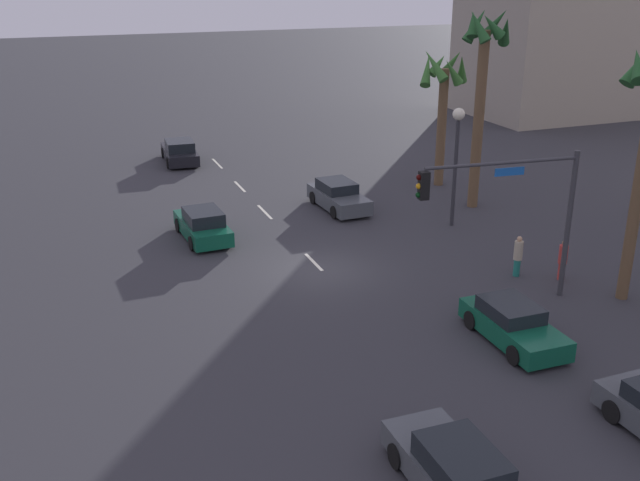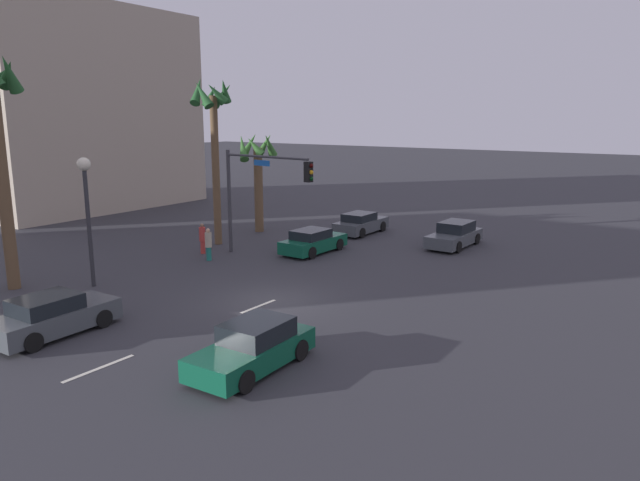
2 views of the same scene
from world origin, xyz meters
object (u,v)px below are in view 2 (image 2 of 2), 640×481
at_px(car_0, 455,235).
at_px(traffic_signal, 257,185).
at_px(car_2, 253,348).
at_px(pedestrian_0, 208,244).
at_px(car_4, 361,224).
at_px(palm_tree_1, 257,163).
at_px(car_3, 53,316).
at_px(building_2, 75,110).
at_px(car_5, 313,242).
at_px(pedestrian_1, 202,238).
at_px(palm_tree_2, 213,122).
at_px(streetlamp, 86,196).

distance_m(car_0, traffic_signal, 11.59).
bearing_deg(car_2, pedestrian_0, 51.27).
bearing_deg(pedestrian_0, car_4, -13.81).
relative_size(traffic_signal, palm_tree_1, 0.96).
xyz_separation_m(car_3, building_2, (17.59, 25.38, 7.06)).
bearing_deg(car_4, car_0, -91.45).
bearing_deg(car_4, pedestrian_0, 166.19).
bearing_deg(car_4, building_2, 97.86).
bearing_deg(palm_tree_1, car_3, -159.96).
distance_m(car_5, pedestrian_0, 5.59).
distance_m(car_0, pedestrian_1, 14.01).
bearing_deg(car_4, car_3, -177.92).
distance_m(pedestrian_0, palm_tree_2, 7.25).
bearing_deg(pedestrian_0, pedestrian_1, 56.75).
relative_size(car_0, car_5, 1.07).
distance_m(traffic_signal, streetlamp, 8.43).
relative_size(car_0, car_2, 1.04).
relative_size(traffic_signal, building_2, 0.35).
height_order(car_3, car_4, car_3).
bearing_deg(pedestrian_0, palm_tree_1, 23.01).
distance_m(palm_tree_1, building_2, 19.19).
distance_m(car_0, palm_tree_2, 14.93).
relative_size(car_0, streetlamp, 0.79).
xyz_separation_m(car_3, palm_tree_2, (13.52, 5.85, 6.29)).
distance_m(car_0, car_4, 6.31).
relative_size(car_2, pedestrian_1, 2.58).
height_order(pedestrian_1, building_2, building_2).
xyz_separation_m(car_3, palm_tree_1, (17.78, 6.49, 3.71)).
distance_m(car_0, streetlamp, 19.46).
bearing_deg(pedestrian_1, car_0, -47.41).
height_order(streetlamp, building_2, building_2).
xyz_separation_m(traffic_signal, palm_tree_2, (1.22, 4.22, 3.11)).
xyz_separation_m(car_4, streetlamp, (-16.76, 3.29, 3.32)).
distance_m(streetlamp, palm_tree_1, 13.77).
xyz_separation_m(car_5, pedestrian_0, (-4.50, 3.30, 0.27)).
bearing_deg(streetlamp, car_4, -11.12).
distance_m(car_2, traffic_signal, 14.10).
height_order(streetlamp, pedestrian_1, streetlamp).
relative_size(pedestrian_0, building_2, 0.10).
xyz_separation_m(car_0, car_3, (-20.83, 5.55, 0.00)).
height_order(car_0, car_5, car_0).
distance_m(car_0, car_2, 19.03).
bearing_deg(car_0, car_3, 165.09).
relative_size(car_4, palm_tree_1, 0.68).
xyz_separation_m(car_2, car_5, (13.05, 7.35, -0.03)).
relative_size(streetlamp, building_2, 0.32).
xyz_separation_m(traffic_signal, pedestrian_1, (-0.96, 3.13, -2.97)).
height_order(streetlamp, palm_tree_1, palm_tree_1).
distance_m(car_2, pedestrian_0, 13.66).
bearing_deg(car_0, car_5, 136.50).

